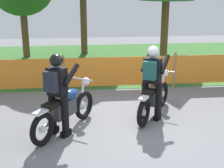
% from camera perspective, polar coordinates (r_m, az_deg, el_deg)
% --- Properties ---
extents(ground, '(24.00, 24.00, 0.02)m').
position_cam_1_polar(ground, '(7.16, 4.01, -7.15)').
color(ground, slate).
extents(grass_verge, '(24.00, 7.19, 0.01)m').
position_cam_1_polar(grass_verge, '(12.84, -0.64, 4.13)').
color(grass_verge, '#386B2D').
rests_on(grass_verge, ground).
extents(barrier_fence, '(9.78, 0.08, 1.05)m').
position_cam_1_polar(barrier_fence, '(9.25, 1.47, 2.26)').
color(barrier_fence, '#997547').
rests_on(barrier_fence, ground).
extents(motorcycle_lead, '(1.16, 1.77, 0.95)m').
position_cam_1_polar(motorcycle_lead, '(7.49, 7.56, -2.21)').
color(motorcycle_lead, black).
rests_on(motorcycle_lead, ground).
extents(motorcycle_trailing, '(1.28, 1.79, 0.99)m').
position_cam_1_polar(motorcycle_trailing, '(6.72, -8.38, -4.43)').
color(motorcycle_trailing, black).
rests_on(motorcycle_trailing, ground).
extents(rider_lead, '(0.71, 0.79, 1.69)m').
position_cam_1_polar(rider_lead, '(7.14, 7.17, 0.94)').
color(rider_lead, black).
rests_on(rider_lead, ground).
extents(rider_trailing, '(0.72, 0.79, 1.69)m').
position_cam_1_polar(rider_trailing, '(6.39, -9.76, -1.18)').
color(rider_trailing, black).
rests_on(rider_trailing, ground).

